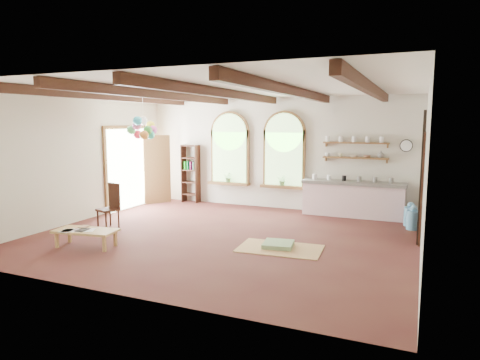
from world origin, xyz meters
The scene contains 27 objects.
floor centered at (0.00, 0.00, 0.00)m, with size 8.00×8.00×0.00m, color #542A22.
ceiling_beams centered at (0.00, 0.00, 3.10)m, with size 6.20×6.80×0.18m, color #3C1F13, non-canonical shape.
window_left centered at (-1.40, 3.43, 1.63)m, with size 1.30×0.28×2.20m.
window_right centered at (0.30, 3.43, 1.63)m, with size 1.30×0.28×2.20m.
left_doorway centered at (-3.95, 1.80, 1.15)m, with size 0.10×1.90×2.50m, color brown.
right_doorway centered at (3.95, 1.50, 1.10)m, with size 0.10×1.30×2.40m, color black.
kitchen_counter centered at (2.30, 3.20, 0.48)m, with size 2.68×0.62×0.94m.
wall_shelf_lower centered at (2.30, 3.38, 1.55)m, with size 1.70×0.24×0.04m, color brown.
wall_shelf_upper centered at (2.30, 3.38, 1.95)m, with size 1.70×0.24×0.04m, color brown.
wall_clock centered at (3.55, 3.45, 1.90)m, with size 0.32×0.32×0.04m, color black.
bookshelf centered at (-2.70, 3.32, 0.90)m, with size 0.53×0.32×1.80m.
coffee_table centered at (-2.20, -1.80, 0.31)m, with size 1.32×0.75×0.35m.
side_chair centered at (-2.83, -0.36, 0.31)m, with size 0.52×0.52×1.06m.
floor_mat centered at (1.44, -0.40, 0.01)m, with size 1.64×1.01×0.02m, color tan.
floor_cushion centered at (1.37, -0.30, 0.05)m, with size 0.58×0.58×0.10m, color gray.
water_jug_a centered at (3.75, 2.66, 0.25)m, with size 0.30×0.30×0.59m.
water_jug_b centered at (3.82, 2.30, 0.25)m, with size 0.30×0.30×0.57m.
balloon_cluster centered at (-2.75, 0.99, 2.33)m, with size 0.74×0.82×1.15m.
table_book centered at (-2.46, -1.68, 0.36)m, with size 0.16×0.24×0.02m, color olive.
tablet centered at (-2.23, -1.86, 0.36)m, with size 0.20×0.28×0.01m, color black.
potted_plant_left centered at (-1.40, 3.32, 0.85)m, with size 0.27×0.23×0.30m, color #598C4C.
potted_plant_right centered at (0.30, 3.32, 0.85)m, with size 0.27×0.23×0.30m, color #598C4C.
shelf_cup_a centered at (1.55, 3.38, 1.62)m, with size 0.12×0.10×0.10m, color white.
shelf_cup_b centered at (1.90, 3.38, 1.62)m, with size 0.10×0.10×0.09m, color beige.
shelf_bowl_a centered at (2.25, 3.38, 1.60)m, with size 0.22×0.22×0.05m, color beige.
shelf_bowl_b centered at (2.60, 3.38, 1.60)m, with size 0.20×0.20×0.06m, color #8C664C.
shelf_vase centered at (2.95, 3.38, 1.67)m, with size 0.18×0.18×0.19m, color slate.
Camera 1 is at (3.94, -8.27, 2.50)m, focal length 32.00 mm.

